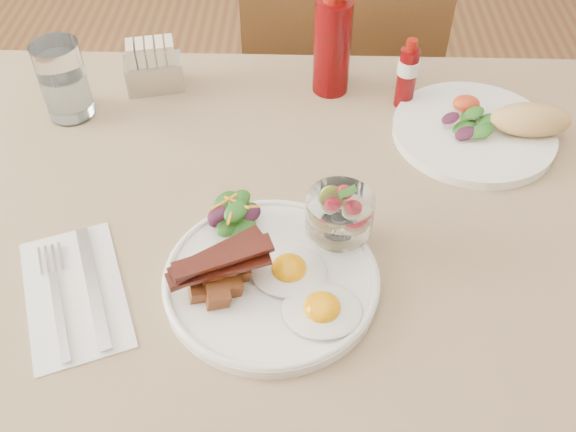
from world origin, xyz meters
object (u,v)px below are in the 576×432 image
object	(u,v)px
table	(353,264)
hot_sauce_bottle	(407,74)
second_plate	(487,127)
chair_far	(337,88)
main_plate	(271,280)
water_glass	(65,85)
ketchup_bottle	(332,45)
sugar_caddy	(153,68)
fruit_cup	(340,214)

from	to	relation	value
table	hot_sauce_bottle	size ratio (longest dim) A/B	10.64
table	hot_sauce_bottle	bearing A→B (deg)	72.47
second_plate	hot_sauce_bottle	world-z (taller)	hot_sauce_bottle
chair_far	main_plate	bearing A→B (deg)	-98.62
table	water_glass	size ratio (longest dim) A/B	10.14
chair_far	ketchup_bottle	size ratio (longest dim) A/B	4.97
chair_far	sugar_caddy	size ratio (longest dim) A/B	8.54
ketchup_bottle	fruit_cup	bearing A→B (deg)	-89.47
second_plate	hot_sauce_bottle	bearing A→B (deg)	146.63
table	second_plate	world-z (taller)	second_plate
hot_sauce_bottle	main_plate	bearing A→B (deg)	-117.60
main_plate	chair_far	bearing A→B (deg)	81.38
hot_sauce_bottle	water_glass	xyz separation A→B (m)	(-0.56, -0.04, -0.00)
ketchup_bottle	second_plate	bearing A→B (deg)	-26.62
fruit_cup	sugar_caddy	world-z (taller)	fruit_cup
table	ketchup_bottle	world-z (taller)	ketchup_bottle
main_plate	ketchup_bottle	distance (m)	0.46
chair_far	fruit_cup	world-z (taller)	chair_far
sugar_caddy	water_glass	size ratio (longest dim) A/B	0.83
table	fruit_cup	distance (m)	0.16
table	water_glass	world-z (taller)	water_glass
main_plate	hot_sauce_bottle	world-z (taller)	hot_sauce_bottle
fruit_cup	table	bearing A→B (deg)	55.30
chair_far	main_plate	xyz separation A→B (m)	(-0.12, -0.77, 0.24)
table	water_glass	bearing A→B (deg)	152.46
chair_far	main_plate	size ratio (longest dim) A/B	3.32
second_plate	ketchup_bottle	bearing A→B (deg)	153.38
ketchup_bottle	water_glass	world-z (taller)	ketchup_bottle
table	chair_far	size ratio (longest dim) A/B	1.43
fruit_cup	hot_sauce_bottle	bearing A→B (deg)	69.91
chair_far	second_plate	size ratio (longest dim) A/B	3.26
second_plate	ketchup_bottle	world-z (taller)	ketchup_bottle
second_plate	hot_sauce_bottle	distance (m)	0.16
main_plate	sugar_caddy	size ratio (longest dim) A/B	2.57
chair_far	ketchup_bottle	bearing A→B (deg)	-95.82
table	ketchup_bottle	distance (m)	0.38
chair_far	ketchup_bottle	xyz separation A→B (m)	(-0.03, -0.33, 0.32)
table	fruit_cup	bearing A→B (deg)	-124.70
second_plate	ketchup_bottle	distance (m)	0.29
fruit_cup	hot_sauce_bottle	distance (m)	0.35
fruit_cup	water_glass	size ratio (longest dim) A/B	0.69
ketchup_bottle	sugar_caddy	size ratio (longest dim) A/B	1.72
table	chair_far	distance (m)	0.68
hot_sauce_bottle	water_glass	bearing A→B (deg)	-175.75
second_plate	sugar_caddy	size ratio (longest dim) A/B	2.62
main_plate	ketchup_bottle	bearing A→B (deg)	79.29
main_plate	ketchup_bottle	xyz separation A→B (m)	(0.08, 0.44, 0.08)
sugar_caddy	water_glass	distance (m)	0.15
table	sugar_caddy	distance (m)	0.49
fruit_cup	hot_sauce_bottle	xyz separation A→B (m)	(0.12, 0.33, -0.01)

